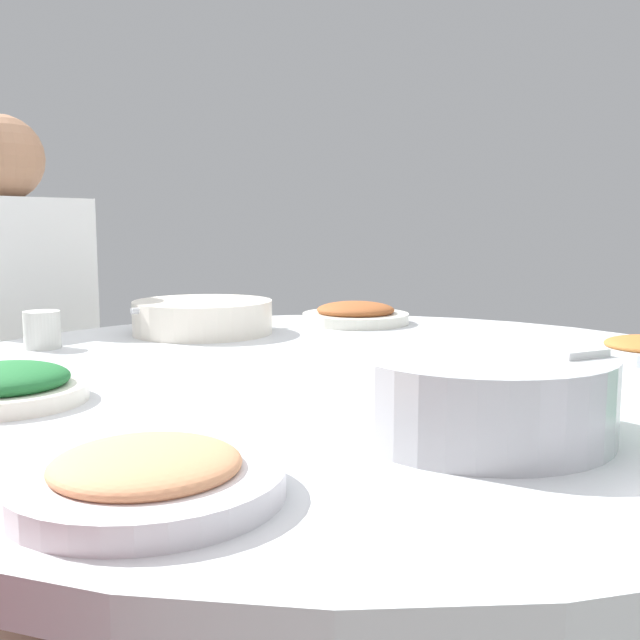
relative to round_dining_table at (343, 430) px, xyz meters
name	(u,v)px	position (x,y,z in m)	size (l,w,h in m)	color
round_dining_table	(343,430)	(0.00, 0.00, 0.00)	(1.39, 1.39, 0.73)	#99999E
rice_bowl	(481,392)	(0.33, 0.15, 0.14)	(0.27, 0.27, 0.10)	#B2B5BA
soup_bowl	(203,318)	(-0.38, -0.29, 0.12)	(0.28, 0.28, 0.07)	white
dish_greens	(5,386)	(0.21, -0.42, 0.11)	(0.20, 0.20, 0.05)	white
dish_stirfry	(356,314)	(-0.54, 0.02, 0.11)	(0.24, 0.24, 0.05)	silver
dish_shrimp	(146,476)	(0.52, -0.16, 0.11)	(0.23, 0.23, 0.04)	silver
tea_cup_far	(42,330)	(-0.19, -0.54, 0.13)	(0.06, 0.06, 0.07)	silver
stool_for_diner_right	(21,541)	(-0.52, -0.76, -0.43)	(0.34, 0.34, 0.43)	brown
diner_right	(9,315)	(-0.52, -0.76, 0.11)	(0.46, 0.46, 0.76)	#2D333D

